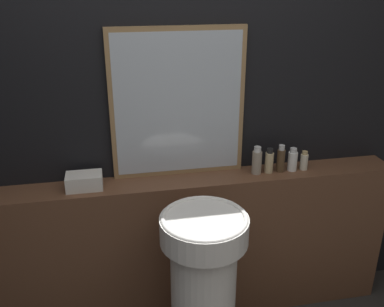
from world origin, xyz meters
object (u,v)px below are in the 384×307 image
(shampoo_bottle, at_px, (257,161))
(mirror, at_px, (178,104))
(conditioner_bottle, at_px, (269,161))
(body_wash_bottle, at_px, (293,160))
(hand_soap_bottle, at_px, (304,161))
(pedestal_sink, at_px, (203,287))
(towel_stack, at_px, (84,181))
(lotion_bottle, at_px, (281,159))

(shampoo_bottle, bearing_deg, mirror, 168.32)
(conditioner_bottle, height_order, body_wash_bottle, conditioner_bottle)
(hand_soap_bottle, bearing_deg, pedestal_sink, -149.37)
(mirror, xyz_separation_m, towel_stack, (-0.52, -0.09, -0.37))
(mirror, height_order, body_wash_bottle, mirror)
(pedestal_sink, height_order, body_wash_bottle, body_wash_bottle)
(lotion_bottle, bearing_deg, mirror, 171.18)
(pedestal_sink, xyz_separation_m, mirror, (-0.04, 0.50, 0.83))
(lotion_bottle, bearing_deg, conditioner_bottle, 180.00)
(pedestal_sink, xyz_separation_m, shampoo_bottle, (0.40, 0.41, 0.49))
(mirror, bearing_deg, body_wash_bottle, -7.84)
(shampoo_bottle, bearing_deg, lotion_bottle, 0.00)
(mirror, height_order, hand_soap_bottle, mirror)
(conditioner_bottle, bearing_deg, mirror, 169.99)
(hand_soap_bottle, bearing_deg, body_wash_bottle, 180.00)
(mirror, xyz_separation_m, shampoo_bottle, (0.43, -0.09, -0.33))
(lotion_bottle, distance_m, hand_soap_bottle, 0.15)
(pedestal_sink, bearing_deg, hand_soap_bottle, 30.63)
(mirror, xyz_separation_m, hand_soap_bottle, (0.72, -0.09, -0.36))
(towel_stack, relative_size, body_wash_bottle, 1.38)
(shampoo_bottle, distance_m, hand_soap_bottle, 0.29)
(towel_stack, height_order, conditioner_bottle, conditioner_bottle)
(conditioner_bottle, bearing_deg, hand_soap_bottle, 0.00)
(pedestal_sink, relative_size, shampoo_bottle, 5.68)
(shampoo_bottle, relative_size, hand_soap_bottle, 1.44)
(body_wash_bottle, bearing_deg, hand_soap_bottle, 0.00)
(pedestal_sink, relative_size, mirror, 1.14)
(body_wash_bottle, distance_m, hand_soap_bottle, 0.07)
(towel_stack, distance_m, body_wash_bottle, 1.18)
(pedestal_sink, relative_size, conditioner_bottle, 6.33)
(mirror, distance_m, conditioner_bottle, 0.62)
(towel_stack, xyz_separation_m, body_wash_bottle, (1.18, 0.00, 0.02))
(lotion_bottle, bearing_deg, body_wash_bottle, 0.00)
(towel_stack, relative_size, shampoo_bottle, 1.16)
(mirror, relative_size, conditioner_bottle, 5.57)
(conditioner_bottle, height_order, hand_soap_bottle, conditioner_bottle)
(lotion_bottle, bearing_deg, towel_stack, 180.00)
(conditioner_bottle, xyz_separation_m, lotion_bottle, (0.07, -0.00, 0.01))
(conditioner_bottle, relative_size, body_wash_bottle, 1.07)
(lotion_bottle, height_order, hand_soap_bottle, lotion_bottle)
(mirror, relative_size, towel_stack, 4.31)
(pedestal_sink, relative_size, body_wash_bottle, 6.75)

